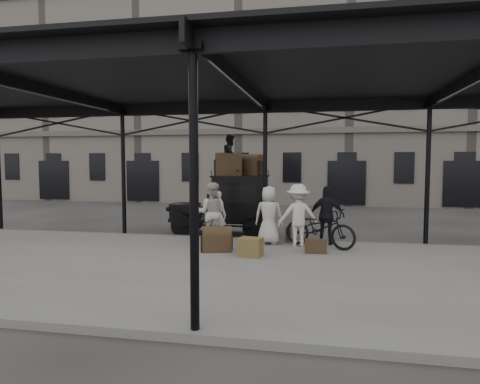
# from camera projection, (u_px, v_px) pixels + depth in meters

# --- Properties ---
(ground) EXTENTS (120.00, 120.00, 0.00)m
(ground) POSITION_uv_depth(u_px,v_px,m) (255.00, 256.00, 12.19)
(ground) COLOR #383533
(ground) RESTS_ON ground
(platform) EXTENTS (28.00, 8.00, 0.15)m
(platform) POSITION_uv_depth(u_px,v_px,m) (242.00, 271.00, 10.23)
(platform) COLOR slate
(platform) RESTS_ON ground
(canopy) EXTENTS (22.50, 9.00, 4.74)m
(canopy) POSITION_uv_depth(u_px,v_px,m) (244.00, 81.00, 10.17)
(canopy) COLOR black
(canopy) RESTS_ON ground
(building_frontage) EXTENTS (64.00, 8.00, 14.00)m
(building_frontage) POSITION_uv_depth(u_px,v_px,m) (297.00, 98.00, 29.29)
(building_frontage) COLOR slate
(building_frontage) RESTS_ON ground
(taxi) EXTENTS (3.65, 1.55, 2.18)m
(taxi) POSITION_uv_depth(u_px,v_px,m) (232.00, 202.00, 15.51)
(taxi) COLOR black
(taxi) RESTS_ON ground
(porter_left) EXTENTS (0.64, 0.48, 1.60)m
(porter_left) POSITION_uv_depth(u_px,v_px,m) (218.00, 215.00, 13.78)
(porter_left) COLOR silver
(porter_left) RESTS_ON platform
(porter_midleft) EXTENTS (0.97, 0.78, 1.89)m
(porter_midleft) POSITION_uv_depth(u_px,v_px,m) (212.00, 212.00, 13.33)
(porter_midleft) COLOR beige
(porter_midleft) RESTS_ON platform
(porter_centre) EXTENTS (0.88, 0.59, 1.79)m
(porter_centre) POSITION_uv_depth(u_px,v_px,m) (269.00, 215.00, 13.12)
(porter_centre) COLOR beige
(porter_centre) RESTS_ON platform
(porter_official) EXTENTS (1.11, 0.63, 1.79)m
(porter_official) POSITION_uv_depth(u_px,v_px,m) (327.00, 215.00, 13.00)
(porter_official) COLOR black
(porter_official) RESTS_ON platform
(porter_right) EXTENTS (1.33, 0.95, 1.87)m
(porter_right) POSITION_uv_depth(u_px,v_px,m) (298.00, 215.00, 12.76)
(porter_right) COLOR silver
(porter_right) RESTS_ON platform
(bicycle) EXTENTS (2.34, 1.60, 1.16)m
(bicycle) POSITION_uv_depth(u_px,v_px,m) (320.00, 228.00, 12.61)
(bicycle) COLOR black
(bicycle) RESTS_ON platform
(porter_roof) EXTENTS (0.55, 0.71, 1.46)m
(porter_roof) POSITION_uv_depth(u_px,v_px,m) (231.00, 155.00, 15.29)
(porter_roof) COLOR black
(porter_roof) RESTS_ON taxi
(steamer_trunk_roof_near) EXTENTS (1.04, 0.80, 0.67)m
(steamer_trunk_roof_near) POSITION_uv_depth(u_px,v_px,m) (228.00, 166.00, 15.19)
(steamer_trunk_roof_near) COLOR #3F2A1D
(steamer_trunk_roof_near) RESTS_ON taxi
(steamer_trunk_roof_far) EXTENTS (1.01, 0.86, 0.63)m
(steamer_trunk_roof_far) POSITION_uv_depth(u_px,v_px,m) (251.00, 167.00, 15.48)
(steamer_trunk_roof_far) COLOR #3F2A1D
(steamer_trunk_roof_far) RESTS_ON taxi
(steamer_trunk_platform) EXTENTS (0.91, 0.69, 0.59)m
(steamer_trunk_platform) POSITION_uv_depth(u_px,v_px,m) (217.00, 241.00, 12.07)
(steamer_trunk_platform) COLOR #3F2A1D
(steamer_trunk_platform) RESTS_ON platform
(wicker_hamper) EXTENTS (0.67, 0.54, 0.50)m
(wicker_hamper) POSITION_uv_depth(u_px,v_px,m) (250.00, 247.00, 11.44)
(wicker_hamper) COLOR brown
(wicker_hamper) RESTS_ON platform
(suitcase_upright) EXTENTS (0.16, 0.60, 0.45)m
(suitcase_upright) POSITION_uv_depth(u_px,v_px,m) (288.00, 234.00, 13.62)
(suitcase_upright) COLOR #3F2A1D
(suitcase_upright) RESTS_ON platform
(suitcase_flat) EXTENTS (0.61, 0.19, 0.40)m
(suitcase_flat) POSITION_uv_depth(u_px,v_px,m) (316.00, 246.00, 11.78)
(suitcase_flat) COLOR #3F2A1D
(suitcase_flat) RESTS_ON platform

